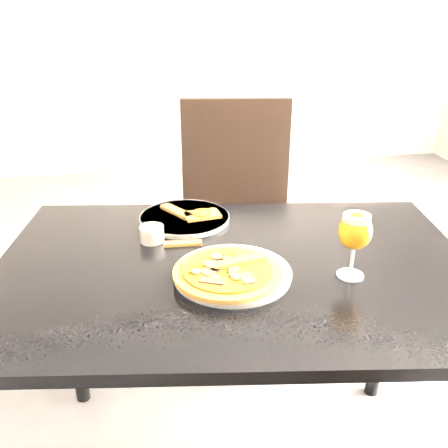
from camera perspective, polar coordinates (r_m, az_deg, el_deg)
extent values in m
plane|color=#535355|center=(1.84, 3.74, -23.32)|extent=(6.00, 6.00, 0.00)
cube|color=black|center=(1.26, 1.19, -5.13)|extent=(1.31, 0.98, 0.03)
cylinder|color=black|center=(1.82, -17.01, -10.16)|extent=(0.05, 0.05, 0.72)
cylinder|color=black|center=(1.85, 17.76, -9.58)|extent=(0.05, 0.05, 0.72)
cube|color=black|center=(1.97, 1.41, -1.57)|extent=(0.54, 0.54, 0.04)
cylinder|color=black|center=(1.95, -4.12, -10.87)|extent=(0.04, 0.04, 0.47)
cylinder|color=black|center=(1.96, 7.06, -10.78)|extent=(0.04, 0.04, 0.47)
cylinder|color=black|center=(2.26, -3.55, -5.39)|extent=(0.04, 0.04, 0.47)
cylinder|color=black|center=(2.27, 5.95, -5.35)|extent=(0.04, 0.04, 0.47)
cube|color=black|center=(2.07, 1.32, 7.86)|extent=(0.44, 0.11, 0.46)
cylinder|color=silver|center=(1.20, 0.95, -5.68)|extent=(0.32, 0.32, 0.02)
cylinder|color=olive|center=(1.18, 0.39, -5.56)|extent=(0.26, 0.26, 0.01)
cylinder|color=#A43F0D|center=(1.17, 0.39, -5.21)|extent=(0.21, 0.21, 0.01)
cube|color=#4B2E20|center=(1.18, 1.72, -4.89)|extent=(0.05, 0.03, 0.00)
cube|color=#4B2E20|center=(1.21, 1.41, -4.06)|extent=(0.05, 0.06, 0.00)
cube|color=#4B2E20|center=(1.22, -0.83, -3.65)|extent=(0.04, 0.06, 0.00)
cube|color=#4B2E20|center=(1.18, -0.91, -4.84)|extent=(0.06, 0.05, 0.00)
cube|color=#4B2E20|center=(1.15, -1.45, -5.68)|extent=(0.06, 0.05, 0.00)
cube|color=#4B2E20|center=(1.12, 0.29, -6.64)|extent=(0.04, 0.06, 0.00)
cube|color=#4B2E20|center=(1.16, 1.44, -5.45)|extent=(0.05, 0.06, 0.00)
ellipsoid|color=#E8B54B|center=(1.18, 1.08, -4.64)|extent=(0.02, 0.02, 0.01)
ellipsoid|color=#E8B54B|center=(1.23, 0.67, -3.45)|extent=(0.02, 0.02, 0.01)
ellipsoid|color=#E8B54B|center=(1.18, -0.18, -4.58)|extent=(0.02, 0.02, 0.01)
ellipsoid|color=#E8B54B|center=(1.18, -2.74, -4.76)|extent=(0.02, 0.02, 0.01)
ellipsoid|color=#E8B54B|center=(1.16, -0.31, -5.20)|extent=(0.02, 0.02, 0.01)
ellipsoid|color=#E8B54B|center=(1.11, 0.09, -6.53)|extent=(0.02, 0.02, 0.01)
ellipsoid|color=#E8B54B|center=(1.16, 0.98, -5.26)|extent=(0.02, 0.02, 0.01)
ellipsoid|color=#E8B54B|center=(1.17, 3.56, -5.06)|extent=(0.02, 0.02, 0.01)
cube|color=#10400B|center=(1.18, 0.51, -4.73)|extent=(0.01, 0.02, 0.00)
cube|color=#10400B|center=(1.20, -0.36, -4.16)|extent=(0.01, 0.02, 0.00)
cube|color=#10400B|center=(1.21, -2.30, -4.12)|extent=(0.01, 0.01, 0.00)
cube|color=#10400B|center=(1.17, -0.96, -5.02)|extent=(0.02, 0.01, 0.00)
cube|color=#10400B|center=(1.15, -1.99, -5.73)|extent=(0.02, 0.01, 0.00)
cube|color=#10400B|center=(1.16, 0.09, -5.35)|extent=(0.01, 0.02, 0.00)
cube|color=#10400B|center=(1.14, 0.62, -6.07)|extent=(0.00, 0.02, 0.00)
cube|color=#10400B|center=(1.13, 2.61, -6.40)|extent=(0.01, 0.02, 0.00)
cube|color=#10400B|center=(1.16, 1.69, -5.27)|extent=(0.02, 0.01, 0.00)
cube|color=#10400B|center=(1.18, 2.99, -4.73)|extent=(0.02, 0.00, 0.00)
cube|color=#10400B|center=(1.18, 0.85, -4.81)|extent=(0.02, 0.01, 0.00)
cube|color=olive|center=(1.19, 2.08, -4.35)|extent=(0.12, 0.05, 0.01)
cylinder|color=silver|center=(1.50, -4.51, 0.68)|extent=(0.31, 0.31, 0.01)
cube|color=olive|center=(1.52, -5.46, 1.45)|extent=(0.09, 0.12, 0.01)
cube|color=olive|center=(1.49, -2.51, 1.05)|extent=(0.11, 0.07, 0.01)
cylinder|color=#A43F0D|center=(1.48, -2.51, 1.30)|extent=(0.06, 0.06, 0.00)
cube|color=olive|center=(1.35, -4.72, -2.22)|extent=(0.10, 0.03, 0.01)
cylinder|color=beige|center=(1.37, -8.26, -1.12)|extent=(0.07, 0.07, 0.04)
cylinder|color=gold|center=(1.37, -8.30, -0.54)|extent=(0.06, 0.06, 0.01)
cylinder|color=silver|center=(1.24, 14.21, -5.68)|extent=(0.07, 0.07, 0.00)
cylinder|color=silver|center=(1.22, 14.39, -4.17)|extent=(0.01, 0.01, 0.07)
ellipsoid|color=#AF6C11|center=(1.19, 14.78, -0.79)|extent=(0.08, 0.08, 0.09)
cylinder|color=white|center=(1.17, 14.96, 0.68)|extent=(0.06, 0.06, 0.01)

